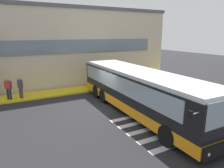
# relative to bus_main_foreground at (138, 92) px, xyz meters

# --- Properties ---
(ground_plane) EXTENTS (80.00, 90.00, 0.02)m
(ground_plane) POSITION_rel_bus_main_foreground_xyz_m (-2.06, 1.86, -1.35)
(ground_plane) COLOR #232326
(ground_plane) RESTS_ON ground
(bay_paint_stripes) EXTENTS (4.40, 3.96, 0.01)m
(bay_paint_stripes) POSITION_rel_bus_main_foreground_xyz_m (-0.06, -2.34, -1.33)
(bay_paint_stripes) COLOR silver
(bay_paint_stripes) RESTS_ON ground
(terminal_building) EXTENTS (23.06, 13.80, 7.37)m
(terminal_building) POSITION_rel_bus_main_foreground_xyz_m (-2.75, 13.48, 2.34)
(terminal_building) COLOR beige
(terminal_building) RESTS_ON ground
(boarding_curb) EXTENTS (25.26, 2.00, 0.15)m
(boarding_curb) POSITION_rel_bus_main_foreground_xyz_m (-2.06, 6.66, -1.26)
(boarding_curb) COLOR yellow
(boarding_curb) RESTS_ON ground
(bus_main_foreground) EXTENTS (3.16, 11.99, 2.70)m
(bus_main_foreground) POSITION_rel_bus_main_foreground_xyz_m (0.00, 0.00, 0.00)
(bus_main_foreground) COLOR black
(bus_main_foreground) RESTS_ON ground
(passenger_near_column) EXTENTS (0.52, 0.49, 1.68)m
(passenger_near_column) POSITION_rel_bus_main_foreground_xyz_m (-7.25, 6.18, -0.22)
(passenger_near_column) COLOR #1E2338
(passenger_near_column) RESTS_ON boarding_curb
(passenger_by_doorway) EXTENTS (0.39, 0.51, 1.68)m
(passenger_by_doorway) POSITION_rel_bus_main_foreground_xyz_m (-6.45, 6.07, -0.26)
(passenger_by_doorway) COLOR #4C4233
(passenger_by_doorway) RESTS_ON boarding_curb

